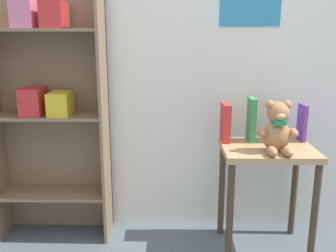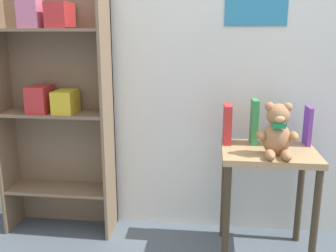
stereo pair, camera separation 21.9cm
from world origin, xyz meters
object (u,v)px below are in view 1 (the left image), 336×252
object	(u,v)px
teddy_bear	(277,129)
book_standing_red	(225,122)
display_table	(267,168)
book_standing_blue	(277,122)
bookshelf_side	(49,101)
book_standing_purple	(302,122)
book_standing_green	(251,120)

from	to	relation	value
teddy_bear	book_standing_red	size ratio (longest dim) A/B	1.25
display_table	book_standing_blue	size ratio (longest dim) A/B	2.84
bookshelf_side	book_standing_red	world-z (taller)	bookshelf_side
teddy_bear	bookshelf_side	bearing A→B (deg)	167.95
book_standing_blue	book_standing_red	bearing A→B (deg)	179.74
bookshelf_side	book_standing_purple	xyz separation A→B (m)	(1.55, -0.05, -0.12)
book_standing_blue	book_standing_purple	size ratio (longest dim) A/B	1.02
bookshelf_side	book_standing_green	bearing A→B (deg)	-3.22
bookshelf_side	display_table	world-z (taller)	bookshelf_side
display_table	book_standing_red	world-z (taller)	book_standing_red
book_standing_red	book_standing_blue	bearing A→B (deg)	-0.37
teddy_bear	book_standing_blue	distance (m)	0.23
book_standing_purple	book_standing_red	bearing A→B (deg)	-179.36
book_standing_blue	book_standing_purple	world-z (taller)	book_standing_blue
book_standing_blue	display_table	bearing A→B (deg)	-122.05
teddy_bear	book_standing_blue	world-z (taller)	teddy_bear
bookshelf_side	book_standing_blue	size ratio (longest dim) A/B	6.95
display_table	teddy_bear	size ratio (longest dim) A/B	2.26
book_standing_red	bookshelf_side	bearing A→B (deg)	174.61
teddy_bear	book_standing_purple	xyz separation A→B (m)	(0.21, 0.23, -0.02)
bookshelf_side	book_standing_blue	world-z (taller)	bookshelf_side
book_standing_purple	display_table	bearing A→B (deg)	-150.12
bookshelf_side	book_standing_blue	xyz separation A→B (m)	(1.40, -0.06, -0.11)
book_standing_green	book_standing_purple	world-z (taller)	book_standing_green
bookshelf_side	display_table	bearing A→B (deg)	-8.44
book_standing_red	book_standing_purple	size ratio (longest dim) A/B	1.03
book_standing_purple	book_standing_blue	bearing A→B (deg)	-177.84
teddy_bear	book_standing_blue	xyz separation A→B (m)	(0.06, 0.22, -0.02)
book_standing_red	book_standing_blue	xyz separation A→B (m)	(0.31, 0.01, -0.00)
display_table	book_standing_purple	world-z (taller)	book_standing_purple
bookshelf_side	book_standing_green	size ratio (longest dim) A/B	6.04
book_standing_red	book_standing_green	bearing A→B (deg)	-1.60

